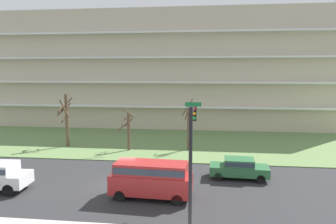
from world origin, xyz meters
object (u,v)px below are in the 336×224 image
object	(u,v)px
van_red_near_left	(151,177)
sedan_green_center_right	(239,167)
tree_far_left	(66,118)
traffic_signal_mast	(192,143)
tree_center	(189,125)
tree_left	(128,129)

from	to	relation	value
van_red_near_left	sedan_green_center_right	world-z (taller)	van_red_near_left
van_red_near_left	sedan_green_center_right	distance (m)	7.54
van_red_near_left	sedan_green_center_right	bearing A→B (deg)	40.09
van_red_near_left	sedan_green_center_right	size ratio (longest dim) A/B	1.18
tree_far_left	sedan_green_center_right	world-z (taller)	tree_far_left
tree_far_left	traffic_signal_mast	bearing A→B (deg)	-48.13
tree_far_left	tree_center	bearing A→B (deg)	-0.07
tree_far_left	sedan_green_center_right	xyz separation A→B (m)	(17.58, -8.41, -2.29)
tree_left	tree_center	distance (m)	6.26
traffic_signal_mast	van_red_near_left	bearing A→B (deg)	132.06
sedan_green_center_right	traffic_signal_mast	world-z (taller)	traffic_signal_mast
tree_far_left	traffic_signal_mast	size ratio (longest dim) A/B	0.89
tree_center	sedan_green_center_right	xyz separation A→B (m)	(4.32, -8.39, -1.75)
van_red_near_left	traffic_signal_mast	bearing A→B (deg)	-44.62
van_red_near_left	tree_far_left	bearing A→B (deg)	135.15
tree_far_left	traffic_signal_mast	world-z (taller)	traffic_signal_mast
sedan_green_center_right	tree_left	bearing A→B (deg)	-32.37
tree_far_left	tree_center	size ratio (longest dim) A/B	1.07
tree_left	traffic_signal_mast	xyz separation A→B (m)	(7.21, -15.02, 2.10)
tree_left	tree_center	xyz separation A→B (m)	(6.19, 0.89, 0.31)
tree_center	tree_far_left	bearing A→B (deg)	179.93
tree_center	traffic_signal_mast	xyz separation A→B (m)	(1.02, -15.91, 1.79)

